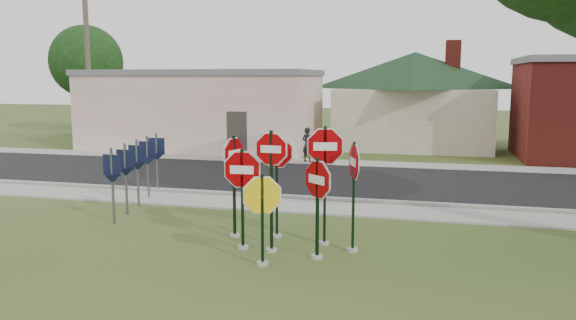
% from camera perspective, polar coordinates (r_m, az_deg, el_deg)
% --- Properties ---
extents(ground, '(120.00, 120.00, 0.00)m').
position_cam_1_polar(ground, '(11.29, -1.68, -11.22)').
color(ground, '#304D1D').
rests_on(ground, ground).
extents(sidewalk_near, '(60.00, 1.60, 0.06)m').
position_cam_1_polar(sidewalk_near, '(16.43, 3.62, -4.87)').
color(sidewalk_near, gray).
rests_on(sidewalk_near, ground).
extents(road, '(60.00, 7.00, 0.04)m').
position_cam_1_polar(road, '(20.78, 5.92, -2.13)').
color(road, black).
rests_on(road, ground).
extents(sidewalk_far, '(60.00, 1.60, 0.06)m').
position_cam_1_polar(sidewalk_far, '(24.99, 7.36, -0.36)').
color(sidewalk_far, gray).
rests_on(sidewalk_far, ground).
extents(curb, '(60.00, 0.20, 0.14)m').
position_cam_1_polar(curb, '(17.38, 4.23, -4.01)').
color(curb, gray).
rests_on(curb, ground).
extents(stop_sign_center, '(0.99, 0.24, 2.77)m').
position_cam_1_polar(stop_sign_center, '(12.06, -1.70, -1.51)').
color(stop_sign_center, '#9A9990').
rests_on(stop_sign_center, ground).
extents(stop_sign_yellow, '(1.02, 0.40, 1.99)m').
position_cam_1_polar(stop_sign_yellow, '(11.31, -2.63, -5.06)').
color(stop_sign_yellow, '#9A9990').
rests_on(stop_sign_yellow, ground).
extents(stop_sign_left, '(1.15, 0.24, 2.37)m').
position_cam_1_polar(stop_sign_left, '(12.36, -4.67, -2.52)').
color(stop_sign_left, '#9A9990').
rests_on(stop_sign_left, ground).
extents(stop_sign_right, '(0.87, 0.74, 2.26)m').
position_cam_1_polar(stop_sign_right, '(11.68, 3.01, -3.57)').
color(stop_sign_right, '#9A9990').
rests_on(stop_sign_right, ground).
extents(stop_sign_back_right, '(1.12, 0.27, 2.84)m').
position_cam_1_polar(stop_sign_back_right, '(12.59, 3.78, -0.68)').
color(stop_sign_back_right, '#9A9990').
rests_on(stop_sign_back_right, ground).
extents(stop_sign_back_left, '(1.02, 0.28, 2.59)m').
position_cam_1_polar(stop_sign_back_left, '(13.19, -1.16, -1.17)').
color(stop_sign_back_left, '#9A9990').
rests_on(stop_sign_back_left, ground).
extents(stop_sign_far_right, '(0.40, 1.02, 2.54)m').
position_cam_1_polar(stop_sign_far_right, '(12.19, 6.68, -2.15)').
color(stop_sign_far_right, '#9A9990').
rests_on(stop_sign_far_right, ground).
extents(stop_sign_far_left, '(0.30, 1.00, 2.54)m').
position_cam_1_polar(stop_sign_far_left, '(13.29, -5.51, -1.27)').
color(stop_sign_far_left, '#9A9990').
rests_on(stop_sign_far_left, ground).
extents(route_sign_row, '(1.43, 4.63, 2.00)m').
position_cam_1_polar(route_sign_row, '(17.12, -15.06, -0.54)').
color(route_sign_row, '#59595E').
rests_on(route_sign_row, ground).
extents(building_stucco, '(12.20, 6.20, 4.20)m').
position_cam_1_polar(building_stucco, '(30.69, -8.67, 5.20)').
color(building_stucco, silver).
rests_on(building_stucco, ground).
extents(building_house, '(11.60, 11.60, 6.20)m').
position_cam_1_polar(building_house, '(32.24, 12.74, 7.90)').
color(building_house, beige).
rests_on(building_house, ground).
extents(utility_pole_near, '(2.20, 0.26, 9.50)m').
position_cam_1_polar(utility_pole_near, '(30.58, -19.69, 10.08)').
color(utility_pole_near, '#4D4133').
rests_on(utility_pole_near, ground).
extents(bg_tree_left, '(4.90, 4.90, 7.35)m').
position_cam_1_polar(bg_tree_left, '(41.22, -19.82, 9.38)').
color(bg_tree_left, black).
rests_on(bg_tree_left, ground).
extents(pedestrian, '(0.67, 0.57, 1.55)m').
position_cam_1_polar(pedestrian, '(25.05, 2.00, 1.58)').
color(pedestrian, black).
rests_on(pedestrian, sidewalk_far).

